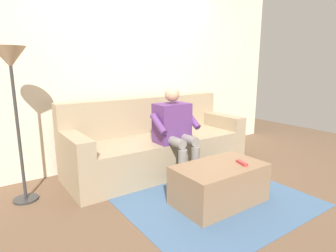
# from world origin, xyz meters

# --- Properties ---
(ground_plane) EXTENTS (8.00, 8.00, 0.00)m
(ground_plane) POSITION_xyz_m (0.00, 0.60, 0.00)
(ground_plane) COLOR brown
(back_wall) EXTENTS (5.28, 0.06, 2.58)m
(back_wall) POSITION_xyz_m (0.00, -0.69, 1.29)
(back_wall) COLOR beige
(back_wall) RESTS_ON ground
(couch) EXTENTS (2.34, 0.84, 0.92)m
(couch) POSITION_xyz_m (0.00, -0.15, 0.32)
(couch) COLOR #9E896B
(couch) RESTS_ON ground
(coffee_table) EXTENTS (0.89, 0.53, 0.39)m
(coffee_table) POSITION_xyz_m (0.00, 1.00, 0.19)
(coffee_table) COLOR #8C6B4C
(coffee_table) RESTS_ON ground
(person_solo_seated) EXTENTS (0.55, 0.51, 1.10)m
(person_solo_seated) POSITION_xyz_m (0.00, 0.26, 0.63)
(person_solo_seated) COLOR #5B3370
(person_solo_seated) RESTS_ON ground
(remote_red) EXTENTS (0.08, 0.15, 0.03)m
(remote_red) POSITION_xyz_m (-0.20, 1.10, 0.40)
(remote_red) COLOR #B73333
(remote_red) RESTS_ON coffee_table
(floor_rug) EXTENTS (1.78, 1.66, 0.01)m
(floor_rug) POSITION_xyz_m (0.00, 0.88, 0.00)
(floor_rug) COLOR #426084
(floor_rug) RESTS_ON ground
(floor_lamp) EXTENTS (0.30, 0.30, 1.51)m
(floor_lamp) POSITION_xyz_m (1.57, -0.15, 1.29)
(floor_lamp) COLOR #2D2D2D
(floor_lamp) RESTS_ON ground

